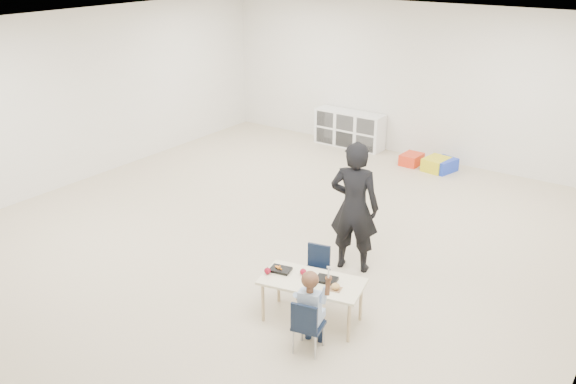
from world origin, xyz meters
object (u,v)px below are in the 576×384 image
Objects in this scene: chair_near at (309,325)px; child at (309,310)px; table at (312,300)px; adult at (354,207)px; cubby_shelf at (349,129)px.

child is at bearing 0.00° from chair_near.
child is (0.25, -0.45, 0.21)m from table.
table is at bearing 84.92° from adult.
cubby_shelf is 4.92m from adult.
table is 1.39m from adult.
chair_near is 0.17m from child.
chair_near is at bearing -72.91° from table.
adult reaches higher than cubby_shelf.
cubby_shelf reaches higher than chair_near.
chair_near is (0.25, -0.45, 0.04)m from table.
adult is (2.46, -4.23, 0.47)m from cubby_shelf.
table is 0.83× the size of cubby_shelf.
adult reaches higher than child.
child is 6.62m from cubby_shelf.
child is 0.66× the size of cubby_shelf.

